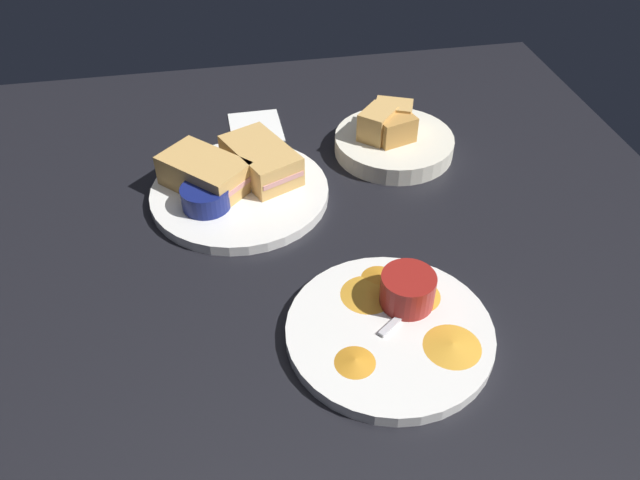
% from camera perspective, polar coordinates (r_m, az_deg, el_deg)
% --- Properties ---
extents(ground_plane, '(1.10, 1.10, 0.03)m').
position_cam_1_polar(ground_plane, '(0.92, 0.57, 0.33)').
color(ground_plane, black).
extents(plate_sandwich_main, '(0.27, 0.27, 0.02)m').
position_cam_1_polar(plate_sandwich_main, '(0.97, -7.26, 4.26)').
color(plate_sandwich_main, white).
rests_on(plate_sandwich_main, ground_plane).
extents(sandwich_half_near, '(0.15, 0.12, 0.05)m').
position_cam_1_polar(sandwich_half_near, '(0.98, -5.38, 7.20)').
color(sandwich_half_near, tan).
rests_on(sandwich_half_near, plate_sandwich_main).
extents(sandwich_half_far, '(0.15, 0.15, 0.05)m').
position_cam_1_polar(sandwich_half_far, '(0.96, -10.40, 5.97)').
color(sandwich_half_far, tan).
rests_on(sandwich_half_far, plate_sandwich_main).
extents(ramekin_dark_sauce, '(0.07, 0.07, 0.03)m').
position_cam_1_polar(ramekin_dark_sauce, '(0.93, -10.33, 3.92)').
color(ramekin_dark_sauce, navy).
rests_on(ramekin_dark_sauce, plate_sandwich_main).
extents(spoon_by_dark_ramekin, '(0.05, 0.10, 0.01)m').
position_cam_1_polar(spoon_by_dark_ramekin, '(0.95, -7.13, 4.35)').
color(spoon_by_dark_ramekin, silver).
rests_on(spoon_by_dark_ramekin, plate_sandwich_main).
extents(plate_chips_companion, '(0.25, 0.25, 0.02)m').
position_cam_1_polar(plate_chips_companion, '(0.76, 6.30, -8.30)').
color(plate_chips_companion, white).
rests_on(plate_chips_companion, ground_plane).
extents(ramekin_light_gravy, '(0.07, 0.07, 0.04)m').
position_cam_1_polar(ramekin_light_gravy, '(0.77, 7.95, -4.39)').
color(ramekin_light_gravy, maroon).
rests_on(ramekin_light_gravy, plate_chips_companion).
extents(spoon_by_gravy_ramekin, '(0.07, 0.09, 0.01)m').
position_cam_1_polar(spoon_by_gravy_ramekin, '(0.78, 8.66, -5.58)').
color(spoon_by_gravy_ramekin, silver).
rests_on(spoon_by_gravy_ramekin, plate_chips_companion).
extents(plantain_chip_scatter, '(0.19, 0.18, 0.01)m').
position_cam_1_polar(plantain_chip_scatter, '(0.77, 7.23, -6.51)').
color(plantain_chip_scatter, orange).
rests_on(plantain_chip_scatter, plate_chips_companion).
extents(bread_basket_rear, '(0.20, 0.20, 0.08)m').
position_cam_1_polar(bread_basket_rear, '(1.06, 6.58, 9.07)').
color(bread_basket_rear, silver).
rests_on(bread_basket_rear, ground_plane).
extents(paper_napkin_folded, '(0.11, 0.09, 0.00)m').
position_cam_1_polar(paper_napkin_folded, '(1.14, -5.85, 10.18)').
color(paper_napkin_folded, white).
rests_on(paper_napkin_folded, ground_plane).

